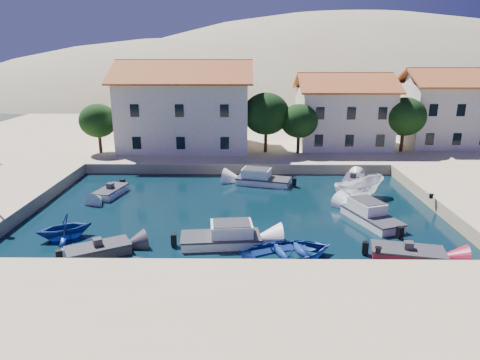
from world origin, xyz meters
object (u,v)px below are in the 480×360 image
building_right (444,106)px  boat_east (358,199)px  cabin_cruiser_east (372,216)px  cabin_cruiser_south (221,237)px  rowboat_south (288,259)px  building_mid (343,110)px  building_left (185,104)px

building_right → boat_east: building_right is taller
building_right → cabin_cruiser_east: 27.04m
cabin_cruiser_south → boat_east: size_ratio=1.02×
boat_east → rowboat_south: bearing=118.1°
building_mid → building_right: bearing=4.8°
cabin_cruiser_east → boat_east: size_ratio=1.07×
building_right → cabin_cruiser_east: building_right is taller
building_mid → building_right: (12.00, 1.00, 0.25)m
building_left → building_mid: (18.00, 1.00, -0.71)m
building_left → building_right: size_ratio=1.56×
building_left → boat_east: 22.88m
boat_east → building_right: bearing=-68.8°
building_right → building_mid: bearing=-175.2°
building_left → cabin_cruiser_east: building_left is taller
building_mid → boat_east: building_mid is taller
cabin_cruiser_south → cabin_cruiser_east: 11.07m
building_mid → rowboat_south: (-8.76, -27.00, -5.22)m
cabin_cruiser_south → rowboat_south: 4.45m
building_mid → cabin_cruiser_east: (-2.34, -21.37, -4.75)m
rowboat_south → boat_east: size_ratio=1.09×
building_right → boat_east: 22.87m
rowboat_south → cabin_cruiser_east: size_ratio=1.02×
rowboat_south → boat_east: 12.71m
building_mid → rowboat_south: size_ratio=1.94×
building_mid → cabin_cruiser_south: building_mid is taller
rowboat_south → boat_east: bearing=-49.1°
cabin_cruiser_south → rowboat_south: (4.00, -1.89, -0.48)m
cabin_cruiser_south → boat_east: (10.76, 8.87, -0.48)m
cabin_cruiser_south → boat_east: 13.95m
building_right → rowboat_south: bearing=-126.6°
building_right → boat_east: (-14.00, -17.24, -5.47)m
cabin_cruiser_south → boat_east: cabin_cruiser_south is taller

